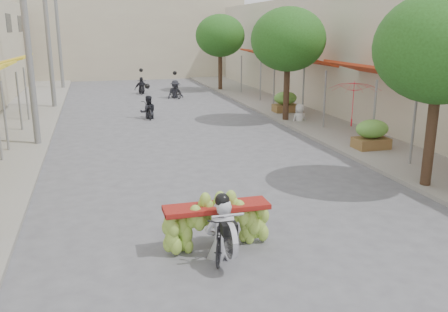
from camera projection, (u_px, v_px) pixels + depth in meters
ground at (307, 290)px, 7.99m from camera, size 120.00×120.00×0.00m
sidewalk_left at (5, 131)px, 20.16m from camera, size 4.00×60.00×0.12m
sidewalk_right at (307, 115)px, 23.73m from camera, size 4.00×60.00×0.12m
shophouse_row_right at (412, 55)px, 23.31m from camera, size 9.77×40.00×6.00m
far_building at (128, 37)px, 42.46m from camera, size 20.00×6.00×7.00m
utility_pole_mid at (27, 36)px, 16.74m from camera, size 0.60×0.24×8.00m
utility_pole_far at (48, 33)px, 25.12m from camera, size 0.60×0.24×8.00m
utility_pole_back at (58, 32)px, 33.50m from camera, size 0.60×0.24×8.00m
street_tree_near at (441, 48)px, 12.11m from camera, size 3.40×3.40×5.25m
street_tree_mid at (288, 40)px, 21.42m from camera, size 3.40×3.40×5.25m
street_tree_far at (220, 36)px, 32.59m from camera, size 3.40×3.40×5.25m
produce_crate_mid at (372, 132)px, 16.84m from camera, size 1.20×0.88×1.16m
produce_crate_far at (285, 100)px, 24.29m from camera, size 1.20×0.88×1.16m
banana_motorbike at (219, 218)px, 9.13m from camera, size 2.20×1.79×2.22m
market_umbrella at (355, 81)px, 17.15m from camera, size 2.09×2.09×1.70m
pedestrian at (300, 104)px, 21.90m from camera, size 0.82×0.55×1.57m
bg_motorbike_a at (148, 103)px, 23.08m from camera, size 0.81×1.45×1.95m
bg_motorbike_b at (175, 84)px, 29.85m from camera, size 1.17×1.63×1.95m
bg_motorbike_c at (142, 82)px, 31.86m from camera, size 1.03×1.58×1.95m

